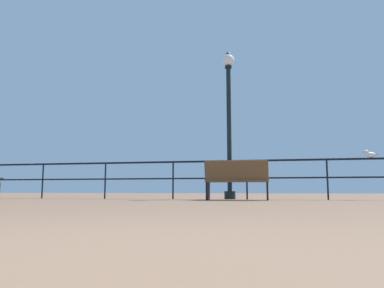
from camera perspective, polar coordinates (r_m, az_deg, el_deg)
ground_plane at (r=1.30m, az=-19.68°, el=-17.49°), size 60.00×60.00×0.00m
pier_railing at (r=10.03m, az=8.48°, el=-4.02°), size 20.58×0.05×1.06m
bench_near_left at (r=9.20m, az=6.93°, el=-5.27°), size 1.57×0.60×0.97m
lamppost_center at (r=10.56m, az=5.74°, el=4.87°), size 0.35×0.35×4.27m
seagull_on_rail at (r=10.32m, az=25.87°, el=-1.43°), size 0.41×0.24×0.20m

